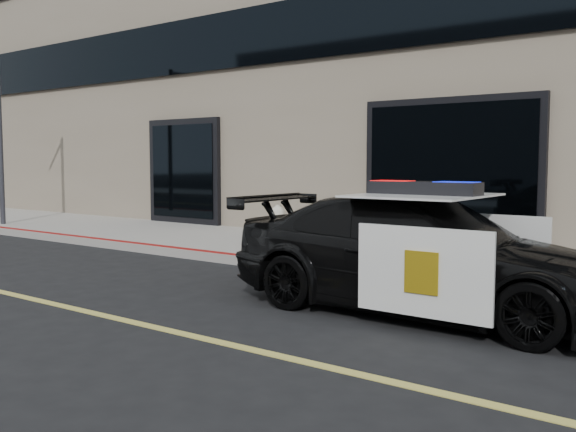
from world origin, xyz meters
The scene contains 4 objects.
ground centered at (0.00, 0.00, 0.00)m, with size 120.00×120.00×0.00m, color black.
sidewalk_n centered at (0.00, 5.25, 0.07)m, with size 60.00×3.50×0.15m, color gray.
police_car centered at (0.67, 2.26, 0.66)m, with size 2.08×4.54×1.48m.
fire_hydrant centered at (-3.00, 4.33, 0.53)m, with size 0.36×0.50×0.80m.
Camera 1 is at (3.75, -4.32, 1.70)m, focal length 40.00 mm.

